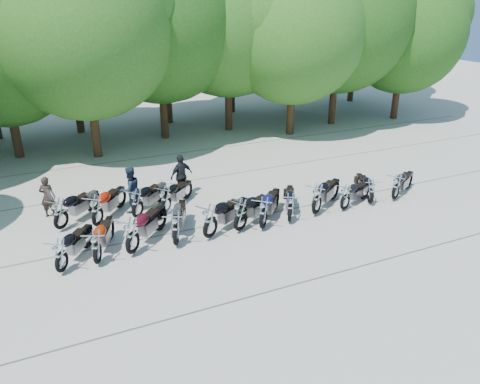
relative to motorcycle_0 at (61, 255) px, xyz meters
name	(u,v)px	position (x,y,z in m)	size (l,w,h in m)	color
ground	(258,237)	(6.31, -0.41, -0.63)	(90.00, 90.00, 0.00)	#A6A296
tree_3	(82,26)	(2.73, 10.83, 5.69)	(8.70, 8.70, 10.67)	#3A2614
tree_4	(158,16)	(6.84, 12.68, 6.00)	(9.13, 9.13, 11.20)	#3A2614
tree_5	(228,16)	(10.92, 12.79, 5.94)	(9.04, 9.04, 11.10)	#3A2614
tree_6	(294,31)	(13.86, 10.41, 5.18)	(8.00, 8.00, 9.82)	#3A2614
tree_7	(339,18)	(17.51, 11.37, 5.76)	(8.79, 8.79, 10.79)	#3A2614
tree_8	(404,33)	(22.14, 10.79, 4.84)	(7.53, 7.53, 9.25)	#3A2614
tree_11	(68,37)	(2.54, 16.02, 4.86)	(7.56, 7.56, 9.28)	#3A2614
tree_12	(164,30)	(8.11, 16.06, 5.09)	(7.88, 7.88, 9.67)	#3A2614
tree_13	(231,22)	(13.00, 17.07, 5.40)	(8.31, 8.31, 10.20)	#3A2614
tree_14	(294,25)	(16.99, 15.68, 5.20)	(8.02, 8.02, 9.84)	#3A2614
tree_15	(359,5)	(22.92, 16.61, 6.39)	(9.67, 9.67, 11.86)	#3A2614
motorcycle_0	(61,255)	(0.00, 0.00, 0.00)	(0.68, 2.24, 1.27)	black
motorcycle_1	(96,246)	(1.04, 0.05, 0.02)	(0.70, 2.32, 1.31)	#8D2205
motorcycle_2	(132,235)	(2.15, 0.18, 0.09)	(0.78, 2.56, 1.45)	#3D0813
motorcycle_3	(176,227)	(3.57, 0.15, 0.06)	(0.75, 2.45, 1.39)	black
motorcycle_4	(210,220)	(4.77, 0.14, 0.08)	(0.77, 2.53, 1.43)	black
motorcycle_5	(241,214)	(5.91, 0.18, 0.07)	(0.75, 2.48, 1.40)	black
motorcycle_6	(263,212)	(6.71, 0.02, 0.06)	(0.74, 2.45, 1.38)	#0E0E40
motorcycle_7	(290,207)	(7.83, 0.10, 0.01)	(0.69, 2.26, 1.28)	black
motorcycle_8	(317,198)	(9.06, 0.21, 0.07)	(0.76, 2.50, 1.41)	black
motorcycle_9	(346,196)	(10.28, 0.11, -0.03)	(0.65, 2.13, 1.20)	black
motorcycle_10	(371,190)	(11.54, 0.18, -0.04)	(0.64, 2.10, 1.19)	black
motorcycle_11	(396,186)	(12.70, 0.05, 0.00)	(0.68, 2.23, 1.26)	black
motorcycle_12	(60,213)	(0.25, 2.91, 0.05)	(0.73, 2.40, 1.36)	black
motorcycle_13	(97,209)	(1.45, 2.63, 0.06)	(0.75, 2.45, 1.39)	#9D1805
motorcycle_14	(137,202)	(2.90, 2.71, 0.03)	(0.71, 2.35, 1.33)	black
motorcycle_15	(166,198)	(3.98, 2.70, -0.01)	(0.67, 2.22, 1.25)	black
rider_0	(48,197)	(-0.04, 4.27, 0.17)	(0.58, 0.38, 1.60)	black
rider_1	(130,190)	(2.84, 3.45, 0.27)	(0.87, 0.68, 1.80)	#1D283D
rider_2	(181,176)	(5.06, 4.09, 0.26)	(1.05, 0.44, 1.79)	black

